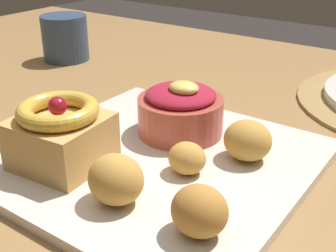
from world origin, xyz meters
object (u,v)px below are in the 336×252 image
Objects in this scene: coffee_mug at (65,38)px; fritter_extra at (116,179)px; cake_slice at (61,134)px; fritter_middle at (199,211)px; berry_ramekin at (181,110)px; fritter_back at (187,158)px; front_plate at (157,161)px; fritter_front at (248,140)px.

fritter_extra is at bearing -37.78° from coffee_mug.
cake_slice is 1.97× the size of fritter_middle.
berry_ramekin is 0.09m from fritter_back.
fritter_middle is (0.10, -0.08, 0.03)m from front_plate.
front_plate is at bearing 168.17° from fritter_back.
fritter_back is at bearing -51.93° from berry_ramekin.
cake_slice reaches higher than fritter_middle.
fritter_middle is (0.02, -0.13, 0.00)m from fritter_front.
coffee_mug is (-0.36, 0.16, 0.00)m from berry_ramekin.
cake_slice is at bearing 167.82° from fritter_extra.
berry_ramekin reaches higher than front_plate.
cake_slice is 0.93× the size of berry_ramekin.
cake_slice is 1.84× the size of fritter_front.
coffee_mug is at bearing 159.66° from fritter_front.
fritter_front is (0.08, 0.05, 0.03)m from front_plate.
berry_ramekin is 2.12× the size of fritter_middle.
fritter_back is (0.06, -0.07, -0.01)m from berry_ramekin.
cake_slice is at bearing -152.68° from fritter_back.
fritter_front reaches higher than front_plate.
coffee_mug is (-0.46, 0.17, 0.01)m from fritter_front.
coffee_mug is (-0.40, 0.31, 0.01)m from fritter_extra.
fritter_front is 1.31× the size of fritter_back.
fritter_extra is 0.50m from coffee_mug.
berry_ramekin is 0.15m from fritter_extra.
front_plate is 0.07m from berry_ramekin.
fritter_middle is 0.56× the size of coffee_mug.
berry_ramekin is at bearing 128.07° from fritter_back.
fritter_extra reaches higher than fritter_front.
fritter_front is 0.14m from fritter_middle.
fritter_extra is at bearing -12.18° from cake_slice.
front_plate is 5.94× the size of fritter_extra.
front_plate is at bearing 141.38° from fritter_middle.
cake_slice is at bearing -135.86° from front_plate.
berry_ramekin is at bearing 101.00° from front_plate.
berry_ramekin reaches higher than fritter_front.
fritter_back is (-0.04, -0.06, -0.01)m from fritter_front.
berry_ramekin is (-0.01, 0.06, 0.03)m from front_plate.
fritter_front is 0.49m from coffee_mug.
fritter_front is 0.60× the size of coffee_mug.
fritter_extra is at bearing -77.78° from berry_ramekin.
berry_ramekin is at bearing -23.40° from coffee_mug.
coffee_mug is at bearing 149.71° from front_plate.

